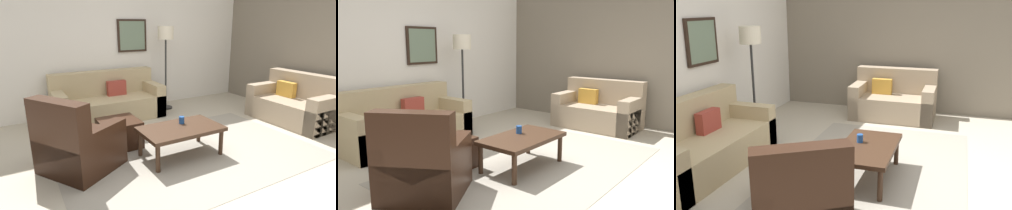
{
  "view_description": "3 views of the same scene",
  "coord_description": "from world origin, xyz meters",
  "views": [
    {
      "loc": [
        -2.04,
        -2.94,
        1.74
      ],
      "look_at": [
        -0.14,
        0.39,
        0.63
      ],
      "focal_mm": 29.75,
      "sensor_mm": 36.0,
      "label": 1
    },
    {
      "loc": [
        -3.43,
        -2.43,
        1.58
      ],
      "look_at": [
        -0.13,
        0.31,
        0.78
      ],
      "focal_mm": 36.01,
      "sensor_mm": 36.0,
      "label": 2
    },
    {
      "loc": [
        -4.09,
        -0.94,
        2.0
      ],
      "look_at": [
        -0.19,
        0.31,
        0.89
      ],
      "focal_mm": 39.45,
      "sensor_mm": 36.0,
      "label": 3
    }
  ],
  "objects": [
    {
      "name": "area_rug",
      "position": [
        0.0,
        0.0,
        0.0
      ],
      "size": [
        3.5,
        2.25,
        0.01
      ],
      "primitive_type": "cube",
      "color": "gray",
      "rests_on": "ground_plane"
    },
    {
      "name": "framed_artwork",
      "position": [
        0.23,
        2.51,
        1.52
      ],
      "size": [
        0.62,
        0.04,
        0.65
      ],
      "color": "black"
    },
    {
      "name": "stone_feature_panel",
      "position": [
        3.0,
        0.0,
        1.4
      ],
      "size": [
        0.12,
        5.2,
        2.8
      ],
      "primitive_type": "cube",
      "color": "slate",
      "rests_on": "ground_plane"
    },
    {
      "name": "couch_loveseat",
      "position": [
        2.46,
        0.19,
        0.3
      ],
      "size": [
        0.86,
        1.48,
        0.88
      ],
      "color": "gray",
      "rests_on": "ground_plane"
    },
    {
      "name": "couch_main",
      "position": [
        -0.5,
        2.11,
        0.3
      ],
      "size": [
        1.99,
        0.88,
        0.88
      ],
      "color": "tan",
      "rests_on": "ground_plane"
    },
    {
      "name": "cup",
      "position": [
        -0.06,
        0.15,
        0.46
      ],
      "size": [
        0.08,
        0.08,
        0.1
      ],
      "primitive_type": "cylinder",
      "color": "#1E478C",
      "rests_on": "coffee_table"
    },
    {
      "name": "ottoman",
      "position": [
        -0.77,
        0.74,
        0.2
      ],
      "size": [
        0.56,
        0.56,
        0.4
      ],
      "primitive_type": "cube",
      "color": "black",
      "rests_on": "ground_plane"
    },
    {
      "name": "lamp_standing",
      "position": [
        0.77,
        2.08,
        1.41
      ],
      "size": [
        0.32,
        0.32,
        1.71
      ],
      "color": "black",
      "rests_on": "ground_plane"
    },
    {
      "name": "coffee_table",
      "position": [
        -0.15,
        0.03,
        0.36
      ],
      "size": [
        1.1,
        0.64,
        0.41
      ],
      "color": "#382316",
      "rests_on": "ground_plane"
    },
    {
      "name": "ground_plane",
      "position": [
        0.0,
        0.0,
        0.0
      ],
      "size": [
        8.0,
        8.0,
        0.0
      ],
      "primitive_type": "plane",
      "color": "#B2A893"
    },
    {
      "name": "rear_partition",
      "position": [
        0.0,
        2.6,
        1.4
      ],
      "size": [
        6.0,
        0.12,
        2.8
      ],
      "primitive_type": "cube",
      "color": "silver",
      "rests_on": "ground_plane"
    },
    {
      "name": "armchair_leather",
      "position": [
        -1.47,
        0.3,
        0.31
      ],
      "size": [
        1.1,
        1.1,
        0.95
      ],
      "color": "black",
      "rests_on": "ground_plane"
    }
  ]
}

